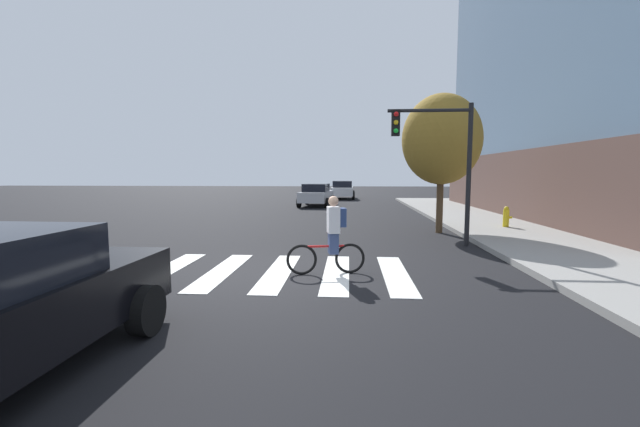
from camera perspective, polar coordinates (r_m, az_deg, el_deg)
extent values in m
plane|color=black|center=(9.03, -6.57, -8.24)|extent=(120.00, 120.00, 0.00)
cube|color=silver|center=(9.76, -20.85, -7.48)|extent=(0.55, 3.47, 0.01)
cube|color=silver|center=(9.31, -13.67, -7.90)|extent=(0.55, 3.47, 0.01)
cube|color=silver|center=(9.00, -5.86, -8.23)|extent=(0.55, 3.47, 0.01)
cube|color=silver|center=(8.88, 2.33, -8.40)|extent=(0.55, 3.47, 0.01)
cube|color=silver|center=(8.93, 10.60, -8.41)|extent=(0.55, 3.47, 0.01)
cylinder|color=black|center=(7.12, -37.37, -10.37)|extent=(0.25, 0.68, 0.68)
cylinder|color=black|center=(6.02, -23.39, -12.46)|extent=(0.25, 0.68, 0.68)
cube|color=#B7B7BC|center=(26.95, -0.51, 2.45)|extent=(2.12, 4.44, 0.65)
cube|color=black|center=(26.78, -0.56, 3.68)|extent=(1.72, 2.19, 0.51)
cylinder|color=black|center=(28.48, -1.82, 1.96)|extent=(0.28, 0.65, 0.64)
cylinder|color=black|center=(28.19, 1.77, 1.92)|extent=(0.28, 0.65, 0.64)
cylinder|color=black|center=(25.80, -3.00, 1.57)|extent=(0.28, 0.65, 0.64)
cylinder|color=black|center=(25.47, 0.95, 1.52)|extent=(0.28, 0.65, 0.64)
cube|color=silver|center=(34.62, 3.20, 3.19)|extent=(1.82, 4.45, 0.68)
cube|color=black|center=(34.46, 3.20, 4.18)|extent=(1.61, 2.14, 0.53)
cylinder|color=black|center=(36.09, 1.78, 2.76)|extent=(0.24, 0.66, 0.66)
cylinder|color=black|center=(36.05, 4.73, 2.74)|extent=(0.24, 0.66, 0.66)
cylinder|color=black|center=(33.26, 1.54, 2.51)|extent=(0.24, 0.66, 0.66)
cylinder|color=black|center=(33.21, 4.74, 2.49)|extent=(0.24, 0.66, 0.66)
torus|color=black|center=(8.82, 4.25, -6.35)|extent=(0.66, 0.19, 0.66)
torus|color=black|center=(8.67, -2.60, -6.54)|extent=(0.66, 0.19, 0.66)
cylinder|color=red|center=(8.68, 0.86, -4.65)|extent=(0.88, 0.22, 0.05)
cylinder|color=red|center=(8.69, 1.89, -4.17)|extent=(0.04, 0.04, 0.45)
cube|color=#384772|center=(8.68, 1.89, -3.84)|extent=(0.25, 0.31, 0.56)
cube|color=silver|center=(8.62, 1.90, -0.89)|extent=(0.31, 0.40, 0.56)
sphere|color=tan|center=(8.58, 1.91, 1.76)|extent=(0.22, 0.22, 0.22)
cube|color=navy|center=(8.64, 3.08, -0.54)|extent=(0.21, 0.31, 0.40)
cylinder|color=black|center=(12.68, 20.30, 5.03)|extent=(0.14, 0.14, 4.20)
cylinder|color=black|center=(12.54, 15.17, 13.90)|extent=(2.40, 0.10, 0.10)
cube|color=black|center=(12.35, 10.65, 12.49)|extent=(0.24, 0.20, 0.76)
sphere|color=red|center=(12.27, 10.73, 13.66)|extent=(0.14, 0.14, 0.14)
sphere|color=gold|center=(12.24, 10.71, 12.55)|extent=(0.14, 0.14, 0.14)
sphere|color=green|center=(12.22, 10.69, 11.43)|extent=(0.14, 0.14, 0.14)
cylinder|color=gold|center=(16.81, 24.82, -0.62)|extent=(0.22, 0.22, 0.65)
sphere|color=gold|center=(16.78, 24.87, 0.62)|extent=(0.18, 0.18, 0.18)
cylinder|color=gold|center=(16.87, 25.33, -0.51)|extent=(0.12, 0.09, 0.09)
cylinder|color=#4C3823|center=(15.33, 16.58, 1.58)|extent=(0.24, 0.24, 2.26)
ellipsoid|color=olive|center=(15.34, 16.82, 10.02)|extent=(2.82, 2.82, 3.24)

